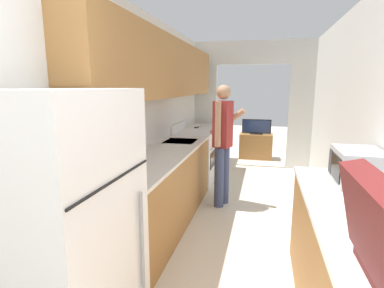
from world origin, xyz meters
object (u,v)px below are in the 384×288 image
at_px(refrigerator, 62,236).
at_px(tv_cabinet, 256,146).
at_px(book_stack, 373,212).
at_px(person, 222,142).
at_px(microwave, 358,167).
at_px(television, 257,127).
at_px(knife, 197,127).
at_px(range_oven, 195,157).

distance_m(refrigerator, tv_cabinet, 5.63).
bearing_deg(book_stack, person, 118.92).
xyz_separation_m(refrigerator, person, (0.54, 2.62, 0.07)).
height_order(book_stack, tv_cabinet, book_stack).
bearing_deg(person, microwave, -121.83).
relative_size(microwave, television, 0.73).
bearing_deg(knife, microwave, -30.52).
height_order(person, television, person).
distance_m(refrigerator, book_stack, 1.79).
height_order(microwave, television, microwave).
height_order(refrigerator, knife, refrigerator).
distance_m(refrigerator, range_oven, 3.49).
bearing_deg(tv_cabinet, television, -90.00).
bearing_deg(tv_cabinet, knife, -123.98).
distance_m(book_stack, television, 5.06).
bearing_deg(television, person, -97.44).
height_order(microwave, knife, microwave).
bearing_deg(knife, television, 80.91).
height_order(refrigerator, television, refrigerator).
relative_size(person, microwave, 3.53).
xyz_separation_m(tv_cabinet, knife, (-1.03, -1.53, 0.61)).
xyz_separation_m(person, microwave, (1.26, -1.48, 0.13)).
distance_m(tv_cabinet, knife, 1.94).
bearing_deg(television, knife, -124.73).
bearing_deg(microwave, range_oven, 128.28).
bearing_deg(microwave, television, 101.47).
bearing_deg(refrigerator, range_oven, 90.66).
relative_size(book_stack, knife, 1.05).
xyz_separation_m(microwave, tv_cabinet, (-0.88, 4.39, -0.74)).
height_order(microwave, tv_cabinet, microwave).
xyz_separation_m(microwave, television, (-0.88, 4.34, -0.29)).
height_order(person, knife, person).
bearing_deg(range_oven, microwave, -51.72).
xyz_separation_m(refrigerator, tv_cabinet, (0.92, 5.53, -0.53)).
relative_size(person, knife, 5.41).
distance_m(tv_cabinet, television, 0.45).
bearing_deg(person, range_oven, 52.16).
relative_size(refrigerator, range_oven, 1.59).
bearing_deg(tv_cabinet, microwave, -78.64).
bearing_deg(knife, tv_cabinet, 81.66).
bearing_deg(refrigerator, person, 78.36).
relative_size(tv_cabinet, knife, 2.38).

